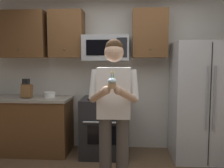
# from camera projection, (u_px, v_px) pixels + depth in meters

# --- Properties ---
(wall_back) EXTENTS (4.40, 0.10, 2.60)m
(wall_back) POSITION_uv_depth(u_px,v_px,m) (116.00, 73.00, 4.14)
(wall_back) COLOR beige
(wall_back) RESTS_ON ground
(oven_range) EXTENTS (0.76, 0.70, 0.93)m
(oven_range) POSITION_uv_depth(u_px,v_px,m) (106.00, 126.00, 3.84)
(oven_range) COLOR black
(oven_range) RESTS_ON ground
(microwave) EXTENTS (0.74, 0.41, 0.40)m
(microwave) POSITION_uv_depth(u_px,v_px,m) (106.00, 48.00, 3.84)
(microwave) COLOR #9EA0A5
(refrigerator) EXTENTS (0.90, 0.75, 1.80)m
(refrigerator) POSITION_uv_depth(u_px,v_px,m) (202.00, 101.00, 3.67)
(refrigerator) COLOR #B7BABF
(refrigerator) RESTS_ON ground
(cabinet_row_upper) EXTENTS (2.78, 0.36, 0.76)m
(cabinet_row_upper) POSITION_uv_depth(u_px,v_px,m) (72.00, 34.00, 3.91)
(cabinet_row_upper) COLOR brown
(counter_left) EXTENTS (1.44, 0.66, 0.92)m
(counter_left) POSITION_uv_depth(u_px,v_px,m) (28.00, 125.00, 3.95)
(counter_left) COLOR brown
(counter_left) RESTS_ON ground
(knife_block) EXTENTS (0.16, 0.15, 0.32)m
(knife_block) POSITION_uv_depth(u_px,v_px,m) (27.00, 91.00, 3.84)
(knife_block) COLOR brown
(knife_block) RESTS_ON counter_left
(bowl_large_white) EXTENTS (0.19, 0.19, 0.09)m
(bowl_large_white) POSITION_uv_depth(u_px,v_px,m) (50.00, 94.00, 3.91)
(bowl_large_white) COLOR white
(bowl_large_white) RESTS_ON counter_left
(person) EXTENTS (0.60, 0.48, 1.76)m
(person) POSITION_uv_depth(u_px,v_px,m) (114.00, 106.00, 2.74)
(person) COLOR #4C4742
(person) RESTS_ON ground
(cupcake) EXTENTS (0.09, 0.09, 0.17)m
(cupcake) POSITION_uv_depth(u_px,v_px,m) (112.00, 83.00, 2.38)
(cupcake) COLOR #A87F56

